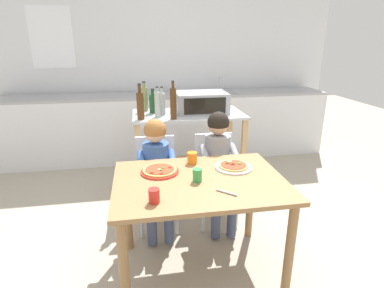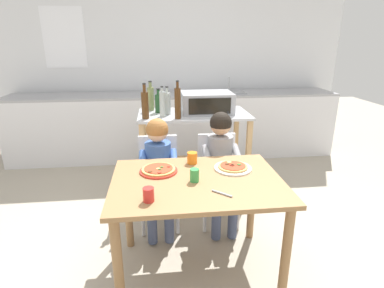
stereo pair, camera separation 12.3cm
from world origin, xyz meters
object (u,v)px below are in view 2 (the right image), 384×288
Objects in this scene: bottle_squat_spirits at (151,98)px; bottle_slim_sauce at (167,103)px; toaster_oven at (207,102)px; child_in_grey_shirt at (221,158)px; pizza_plate_red_rimmed at (159,170)px; bottle_tall_green_wine at (162,104)px; pizza_plate_white at (233,167)px; dining_table at (197,195)px; bottle_dark_olive_oil at (178,103)px; child_in_blue_striped_shirt at (158,163)px; kitchen_island_cart at (194,140)px; drinking_cup_green at (195,175)px; dining_chair_right at (218,172)px; dining_chair_left at (159,175)px; drinking_cup_red at (149,195)px; serving_spoon at (222,193)px; bottle_clear_vinegar at (145,104)px; drinking_cup_orange at (192,158)px; bottle_brown_beer at (159,103)px.

bottle_squat_spirits reaches higher than bottle_slim_sauce.
toaster_oven is 0.51× the size of child_in_grey_shirt.
bottle_tall_green_wine is at bearing 86.53° from pizza_plate_red_rimmed.
dining_table is at bearing -152.18° from pizza_plate_white.
bottle_dark_olive_oil is at bearing 77.07° from pizza_plate_red_rimmed.
bottle_slim_sauce is 0.29× the size of child_in_blue_striped_shirt.
kitchen_island_cart is at bearing 70.84° from pizza_plate_red_rimmed.
child_in_blue_striped_shirt is at bearing -86.36° from bottle_squat_spirits.
drinking_cup_green is at bearing -67.90° from child_in_blue_striped_shirt.
bottle_tall_green_wine is 0.87m from dining_chair_right.
toaster_oven is 0.96m from dining_chair_left.
pizza_plate_red_rimmed is 3.14× the size of drinking_cup_red.
drinking_cup_green is 0.63× the size of serving_spoon.
dining_chair_left is at bearing -101.16° from bottle_slim_sauce.
drinking_cup_red is (-0.59, -1.55, -0.22)m from toaster_oven.
bottle_squat_spirits is at bearing 122.74° from bottle_dark_olive_oil.
dining_chair_left is (-0.52, -0.61, -0.53)m from toaster_oven.
pizza_plate_white is at bearing -68.70° from bottle_slim_sauce.
bottle_slim_sauce reaches higher than serving_spoon.
bottle_dark_olive_oil is (0.31, -0.04, 0.02)m from bottle_clear_vinegar.
drinking_cup_green is (-0.30, -0.70, 0.31)m from dining_chair_right.
bottle_tall_green_wine is at bearing 21.86° from bottle_clear_vinegar.
child_in_blue_striped_shirt is (0.06, -0.90, -0.39)m from bottle_squat_spirits.
bottle_tall_green_wine is 1.43m from drinking_cup_red.
bottle_dark_olive_oil is at bearing 91.60° from drinking_cup_green.
drinking_cup_orange is 0.61× the size of serving_spoon.
bottle_dark_olive_oil is (0.09, -0.19, 0.04)m from bottle_slim_sauce.
child_in_grey_shirt is 0.41m from pizza_plate_white.
child_in_grey_shirt is at bearing -0.08° from child_in_blue_striped_shirt.
child_in_grey_shirt is 3.84× the size of pizza_plate_white.
toaster_oven is 0.53× the size of child_in_blue_striped_shirt.
toaster_oven is 1.27m from pizza_plate_red_rimmed.
kitchen_island_cart is 4.00× the size of bottle_slim_sauce.
bottle_tall_green_wine reaches higher than child_in_grey_shirt.
kitchen_island_cart reaches higher than drinking_cup_red.
bottle_clear_vinegar is at bearing 108.44° from dining_table.
bottle_slim_sauce is at bearing 59.17° from bottle_tall_green_wine.
dining_chair_left is 0.81× the size of child_in_blue_striped_shirt.
toaster_oven is at bearing 84.44° from serving_spoon.
bottle_squat_spirits is 1.17× the size of pizza_plate_red_rimmed.
drinking_cup_orange is at bearing -46.13° from child_in_blue_striped_shirt.
bottle_squat_spirits is 0.28m from bottle_slim_sauce.
toaster_oven is 0.50m from bottle_brown_beer.
bottle_squat_spirits is at bearing 92.54° from pizza_plate_red_rimmed.
drinking_cup_green is at bearing -96.64° from kitchen_island_cart.
bottle_slim_sauce is 0.14m from bottle_brown_beer.
bottle_tall_green_wine is 2.15× the size of serving_spoon.
drinking_cup_orange is at bearing 27.21° from pizza_plate_red_rimmed.
bottle_tall_green_wine is at bearing -163.57° from toaster_oven.
serving_spoon is at bearing -90.26° from kitchen_island_cart.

